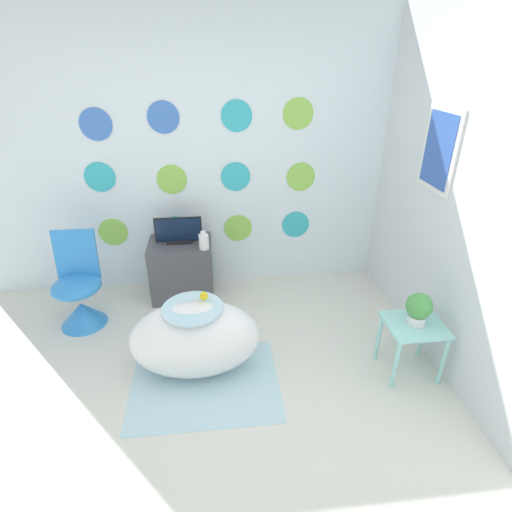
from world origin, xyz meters
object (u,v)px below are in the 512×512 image
at_px(vase, 204,241).
at_px(potted_plant_left, 419,308).
at_px(tv, 178,232).
at_px(chair, 80,298).
at_px(bathtub, 195,339).

height_order(vase, potted_plant_left, vase).
relative_size(tv, potted_plant_left, 1.78).
bearing_deg(vase, potted_plant_left, -36.59).
distance_m(tv, potted_plant_left, 2.16).
bearing_deg(chair, vase, 10.89).
bearing_deg(tv, chair, -156.57).
bearing_deg(vase, chair, -169.11).
distance_m(vase, potted_plant_left, 1.88).
height_order(bathtub, chair, chair).
height_order(tv, potted_plant_left, tv).
height_order(chair, tv, chair).
xyz_separation_m(chair, tv, (0.87, 0.38, 0.43)).
bearing_deg(tv, vase, -35.22).
relative_size(chair, potted_plant_left, 3.43).
distance_m(chair, potted_plant_left, 2.78).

